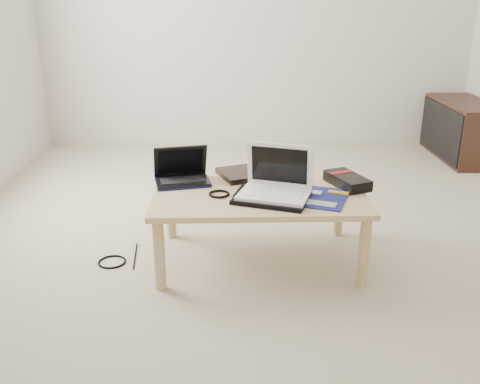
{
  "coord_description": "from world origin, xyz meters",
  "views": [
    {
      "loc": [
        -0.32,
        -3.08,
        1.37
      ],
      "look_at": [
        -0.24,
        -0.45,
        0.39
      ],
      "focal_mm": 40.0,
      "sensor_mm": 36.0,
      "label": 1
    }
  ],
  "objects_px": {
    "coffee_table": "(259,199)",
    "white_laptop": "(276,184)",
    "media_cabinet": "(462,130)",
    "gpu_box": "(347,180)",
    "netbook": "(182,175)"
  },
  "relations": [
    {
      "from": "white_laptop",
      "to": "netbook",
      "type": "bearing_deg",
      "value": 152.99
    },
    {
      "from": "coffee_table",
      "to": "media_cabinet",
      "type": "distance_m",
      "value": 2.69
    },
    {
      "from": "coffee_table",
      "to": "white_laptop",
      "type": "relative_size",
      "value": 2.73
    },
    {
      "from": "netbook",
      "to": "gpu_box",
      "type": "relative_size",
      "value": 1.07
    },
    {
      "from": "netbook",
      "to": "white_laptop",
      "type": "distance_m",
      "value": 0.55
    },
    {
      "from": "white_laptop",
      "to": "gpu_box",
      "type": "xyz_separation_m",
      "value": [
        0.4,
        0.17,
        -0.04
      ]
    },
    {
      "from": "netbook",
      "to": "media_cabinet",
      "type": "bearing_deg",
      "value": 36.88
    },
    {
      "from": "media_cabinet",
      "to": "gpu_box",
      "type": "height_order",
      "value": "media_cabinet"
    },
    {
      "from": "white_laptop",
      "to": "gpu_box",
      "type": "relative_size",
      "value": 1.32
    },
    {
      "from": "coffee_table",
      "to": "gpu_box",
      "type": "bearing_deg",
      "value": 8.04
    },
    {
      "from": "media_cabinet",
      "to": "white_laptop",
      "type": "relative_size",
      "value": 2.24
    },
    {
      "from": "coffee_table",
      "to": "netbook",
      "type": "distance_m",
      "value": 0.45
    },
    {
      "from": "gpu_box",
      "to": "coffee_table",
      "type": "bearing_deg",
      "value": -171.96
    },
    {
      "from": "netbook",
      "to": "gpu_box",
      "type": "height_order",
      "value": "netbook"
    },
    {
      "from": "media_cabinet",
      "to": "gpu_box",
      "type": "distance_m",
      "value": 2.33
    }
  ]
}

